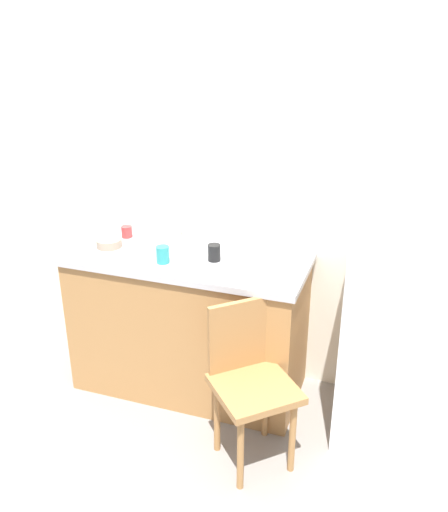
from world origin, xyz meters
TOP-DOWN VIEW (x-y plane):
  - ground_plane at (0.00, 0.00)m, footprint 8.00×8.00m
  - back_wall at (0.00, 1.00)m, footprint 4.80×0.10m
  - cabinet_base at (-0.11, 0.65)m, footprint 1.41×0.60m
  - countertop at (-0.11, 0.65)m, footprint 1.45×0.64m
  - faucet at (-0.27, 0.90)m, footprint 0.02×0.02m
  - refrigerator at (1.16, 0.64)m, footprint 0.61×0.63m
  - chair at (0.43, 0.17)m, footprint 0.57×0.57m
  - dish_tray at (0.38, 0.60)m, footprint 0.28×0.20m
  - terracotta_bowl at (-0.62, 0.61)m, footprint 0.16×0.16m
  - cup_black at (0.07, 0.63)m, footprint 0.07×0.07m
  - cup_teal at (-0.20, 0.51)m, footprint 0.08×0.08m
  - cup_white at (-0.68, 0.76)m, footprint 0.07×0.07m
  - cup_red at (-0.59, 0.80)m, footprint 0.07×0.07m

SIDE VIEW (x-z plane):
  - ground_plane at x=0.00m, z-range 0.00..0.00m
  - cabinet_base at x=-0.11m, z-range 0.00..0.89m
  - chair at x=0.43m, z-range 0.05..0.94m
  - refrigerator at x=1.16m, z-range 0.00..1.33m
  - countertop at x=-0.11m, z-range 0.89..0.93m
  - dish_tray at x=0.38m, z-range 0.93..0.98m
  - terracotta_bowl at x=-0.62m, z-range 0.93..0.98m
  - cup_red at x=-0.59m, z-range 0.93..1.00m
  - cup_white at x=-0.68m, z-range 0.93..1.02m
  - cup_black at x=0.07m, z-range 0.93..1.03m
  - cup_teal at x=-0.20m, z-range 0.93..1.03m
  - faucet at x=-0.27m, z-range 0.93..1.22m
  - back_wall at x=0.00m, z-range 0.00..2.54m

